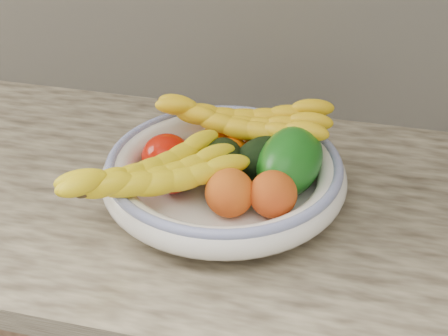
% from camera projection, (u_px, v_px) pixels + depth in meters
% --- Properties ---
extents(fruit_bowl, '(0.39, 0.39, 0.08)m').
position_uv_depth(fruit_bowl, '(224.00, 174.00, 0.99)').
color(fruit_bowl, white).
rests_on(fruit_bowl, kitchen_counter).
extents(clementine_back_left, '(0.06, 0.06, 0.05)m').
position_uv_depth(clementine_back_left, '(216.00, 138.00, 1.08)').
color(clementine_back_left, orange).
rests_on(clementine_back_left, fruit_bowl).
extents(clementine_back_right, '(0.06, 0.06, 0.04)m').
position_uv_depth(clementine_back_right, '(258.00, 139.00, 1.08)').
color(clementine_back_right, orange).
rests_on(clementine_back_right, fruit_bowl).
extents(clementine_back_mid, '(0.06, 0.06, 0.05)m').
position_uv_depth(clementine_back_mid, '(233.00, 152.00, 1.04)').
color(clementine_back_mid, '#DE6104').
rests_on(clementine_back_mid, fruit_bowl).
extents(tomato_left, '(0.11, 0.11, 0.07)m').
position_uv_depth(tomato_left, '(167.00, 156.00, 1.01)').
color(tomato_left, '#B41002').
rests_on(tomato_left, fruit_bowl).
extents(tomato_near_left, '(0.09, 0.09, 0.06)m').
position_uv_depth(tomato_near_left, '(172.00, 173.00, 0.97)').
color(tomato_near_left, '#B1100E').
rests_on(tomato_near_left, fruit_bowl).
extents(avocado_center, '(0.08, 0.11, 0.07)m').
position_uv_depth(avocado_center, '(222.00, 163.00, 0.99)').
color(avocado_center, black).
rests_on(avocado_center, fruit_bowl).
extents(avocado_right, '(0.13, 0.13, 0.08)m').
position_uv_depth(avocado_right, '(265.00, 159.00, 1.00)').
color(avocado_right, black).
rests_on(avocado_right, fruit_bowl).
extents(green_mango, '(0.15, 0.17, 0.13)m').
position_uv_depth(green_mango, '(290.00, 162.00, 0.97)').
color(green_mango, '#115710').
rests_on(green_mango, fruit_bowl).
extents(peach_front, '(0.09, 0.09, 0.07)m').
position_uv_depth(peach_front, '(230.00, 193.00, 0.92)').
color(peach_front, orange).
rests_on(peach_front, fruit_bowl).
extents(peach_right, '(0.07, 0.07, 0.07)m').
position_uv_depth(peach_right, '(273.00, 194.00, 0.91)').
color(peach_right, orange).
rests_on(peach_right, fruit_bowl).
extents(banana_bunch_back, '(0.32, 0.12, 0.09)m').
position_uv_depth(banana_bunch_back, '(242.00, 126.00, 1.05)').
color(banana_bunch_back, yellow).
rests_on(banana_bunch_back, fruit_bowl).
extents(banana_bunch_front, '(0.30, 0.30, 0.08)m').
position_uv_depth(banana_bunch_front, '(152.00, 180.00, 0.92)').
color(banana_bunch_front, yellow).
rests_on(banana_bunch_front, fruit_bowl).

